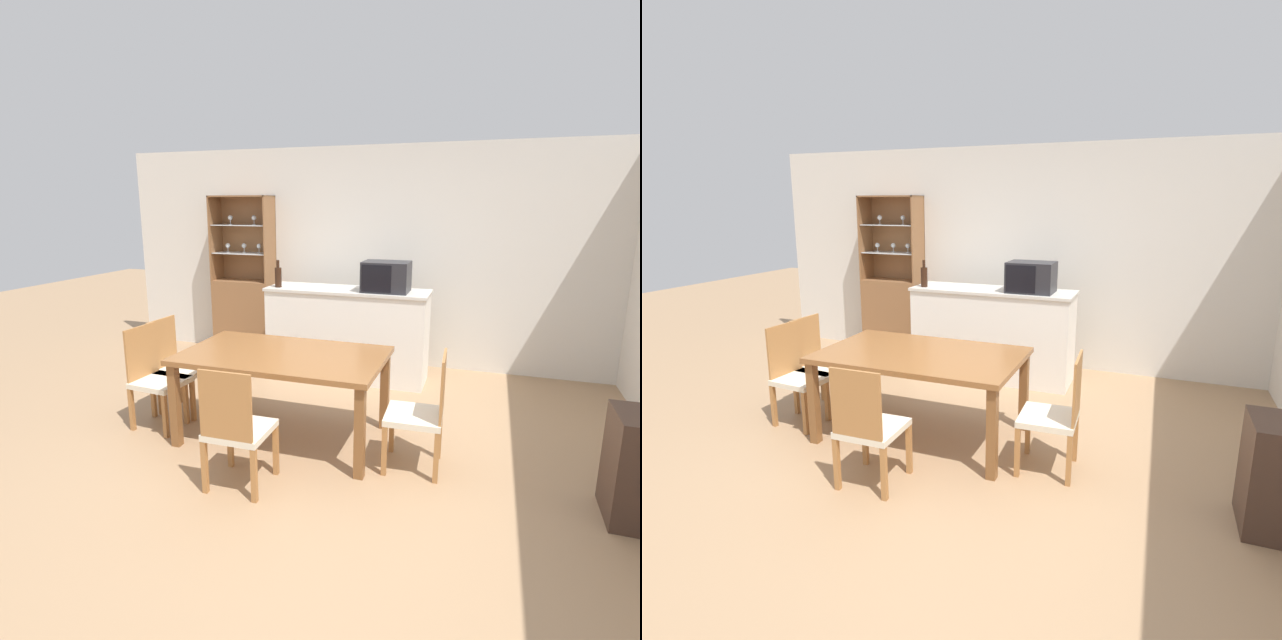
% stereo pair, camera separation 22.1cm
% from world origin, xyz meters
% --- Properties ---
extents(ground_plane, '(18.00, 18.00, 0.00)m').
position_xyz_m(ground_plane, '(0.00, 0.00, 0.00)').
color(ground_plane, '#A37F5B').
extents(wall_back, '(6.80, 0.06, 2.55)m').
position_xyz_m(wall_back, '(0.00, 2.63, 1.27)').
color(wall_back, silver).
rests_on(wall_back, ground_plane).
extents(kitchen_counter, '(1.77, 0.54, 1.00)m').
position_xyz_m(kitchen_counter, '(-0.27, 1.94, 0.50)').
color(kitchen_counter, white).
rests_on(kitchen_counter, ground_plane).
extents(display_cabinet, '(0.77, 0.34, 1.99)m').
position_xyz_m(display_cabinet, '(-1.77, 2.44, 0.61)').
color(display_cabinet, brown).
rests_on(display_cabinet, ground_plane).
extents(dining_table, '(1.62, 0.98, 0.72)m').
position_xyz_m(dining_table, '(-0.35, 0.34, 0.64)').
color(dining_table, brown).
rests_on(dining_table, ground_plane).
extents(dining_chair_side_right_near, '(0.42, 0.42, 0.88)m').
position_xyz_m(dining_chair_side_right_near, '(0.78, 0.20, 0.43)').
color(dining_chair_side_right_near, beige).
rests_on(dining_chair_side_right_near, ground_plane).
extents(dining_chair_side_left_far, '(0.43, 0.43, 0.88)m').
position_xyz_m(dining_chair_side_left_far, '(-1.48, 0.49, 0.43)').
color(dining_chair_side_left_far, beige).
rests_on(dining_chair_side_left_far, ground_plane).
extents(dining_chair_head_near, '(0.41, 0.41, 0.88)m').
position_xyz_m(dining_chair_head_near, '(-0.35, -0.46, 0.43)').
color(dining_chair_head_near, beige).
rests_on(dining_chair_head_near, ground_plane).
extents(dining_chair_side_left_near, '(0.43, 0.43, 0.88)m').
position_xyz_m(dining_chair_side_left_near, '(-1.48, 0.20, 0.43)').
color(dining_chair_side_left_near, beige).
rests_on(dining_chair_side_left_near, ground_plane).
extents(microwave, '(0.48, 0.36, 0.32)m').
position_xyz_m(microwave, '(0.16, 1.91, 1.16)').
color(microwave, '#232328').
rests_on(microwave, kitchen_counter).
extents(wine_bottle, '(0.07, 0.07, 0.30)m').
position_xyz_m(wine_bottle, '(-1.02, 1.81, 1.11)').
color(wine_bottle, black).
rests_on(wine_bottle, kitchen_counter).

